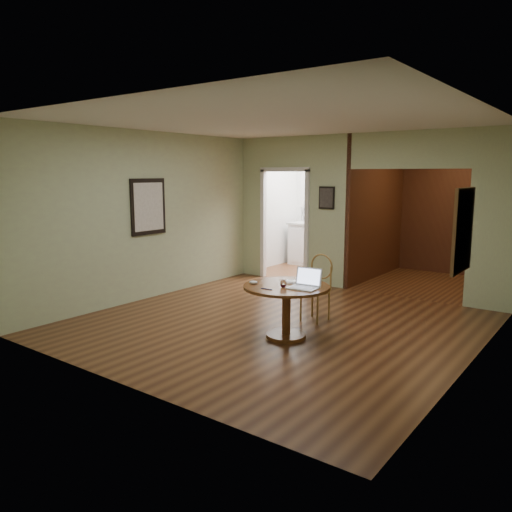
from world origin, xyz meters
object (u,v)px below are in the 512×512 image
Objects in this scene: dining_table at (286,299)px; chair at (318,284)px; open_laptop at (306,283)px; closed_laptop at (299,283)px.

chair is (-0.07, 0.91, 0.02)m from dining_table.
chair is 0.97m from open_laptop.
chair is 2.64× the size of closed_laptop.
dining_table is at bearing -179.09° from open_laptop.
open_laptop is at bearing -64.82° from chair.
open_laptop is (0.33, -0.88, 0.21)m from chair.
open_laptop reaches higher than dining_table.
chair reaches higher than open_laptop.
dining_table is 0.91m from chair.
open_laptop reaches higher than closed_laptop.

